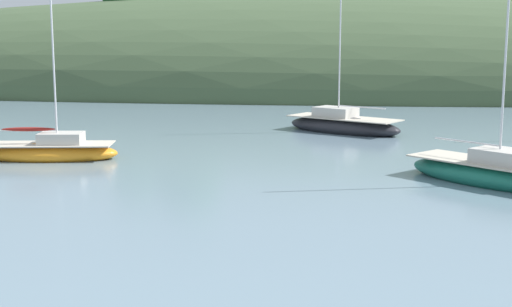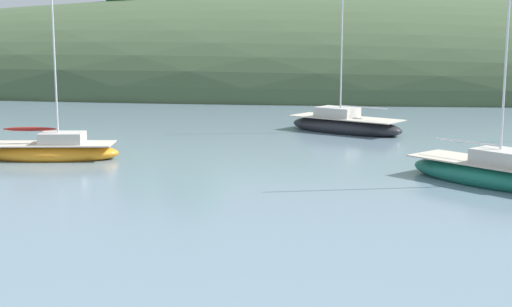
% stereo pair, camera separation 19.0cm
% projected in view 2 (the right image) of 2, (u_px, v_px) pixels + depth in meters
% --- Properties ---
extents(far_shoreline_hill, '(150.00, 36.00, 25.10)m').
position_uv_depth(far_shoreline_hill, '(313.00, 89.00, 78.37)').
color(far_shoreline_hill, '#425638').
rests_on(far_shoreline_hill, ground).
extents(sailboat_grey_yawl, '(6.72, 3.11, 8.62)m').
position_uv_depth(sailboat_grey_yawl, '(53.00, 151.00, 34.36)').
color(sailboat_grey_yawl, orange).
rests_on(sailboat_grey_yawl, ground).
extents(sailboat_red_portside, '(7.97, 6.24, 11.13)m').
position_uv_depth(sailboat_red_portside, '(345.00, 125.00, 43.97)').
color(sailboat_red_portside, '#232328').
rests_on(sailboat_red_portside, ground).
extents(sailboat_yellow_far, '(7.13, 6.83, 9.55)m').
position_uv_depth(sailboat_yellow_far, '(492.00, 173.00, 28.57)').
color(sailboat_yellow_far, '#196B56').
rests_on(sailboat_yellow_far, ground).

